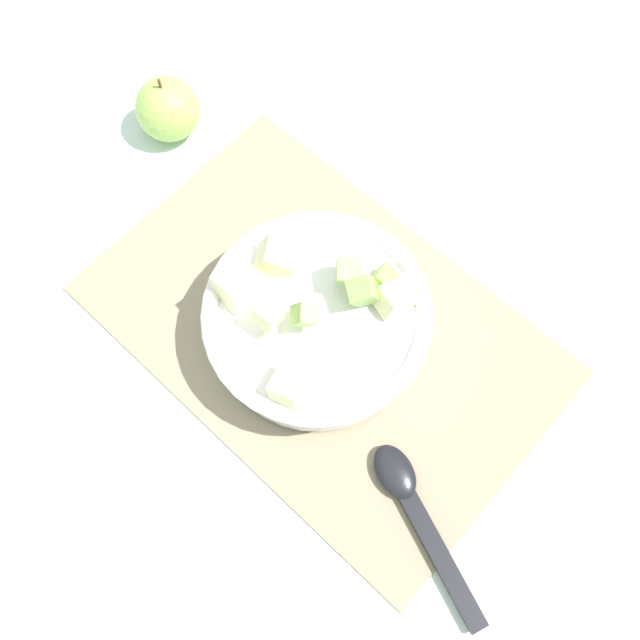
# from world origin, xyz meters

# --- Properties ---
(ground_plane) EXTENTS (2.40, 2.40, 0.00)m
(ground_plane) POSITION_xyz_m (0.00, 0.00, 0.00)
(ground_plane) COLOR silver
(placemat) EXTENTS (0.49, 0.31, 0.01)m
(placemat) POSITION_xyz_m (0.00, 0.00, 0.00)
(placemat) COLOR gray
(placemat) RESTS_ON ground_plane
(salad_bowl) EXTENTS (0.23, 0.23, 0.10)m
(salad_bowl) POSITION_xyz_m (0.00, -0.01, 0.04)
(salad_bowl) COLOR white
(salad_bowl) RESTS_ON placemat
(serving_spoon) EXTENTS (0.18, 0.09, 0.01)m
(serving_spoon) POSITION_xyz_m (0.19, -0.08, 0.01)
(serving_spoon) COLOR black
(serving_spoon) RESTS_ON placemat
(whole_apple) EXTENTS (0.08, 0.08, 0.09)m
(whole_apple) POSITION_xyz_m (-0.31, 0.07, 0.04)
(whole_apple) COLOR #9EC656
(whole_apple) RESTS_ON ground_plane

